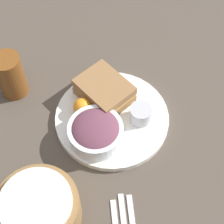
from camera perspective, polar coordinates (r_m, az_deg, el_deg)
The scene contains 8 objects.
ground_plane at distance 0.92m, azimuth 0.00°, elevation -1.26°, with size 4.00×4.00×0.00m, color #4C4238.
plate at distance 0.92m, azimuth 0.00°, elevation -0.98°, with size 0.28×0.28×0.02m, color white.
sandwich at distance 0.92m, azimuth -1.19°, elevation 3.26°, with size 0.15×0.13×0.05m.
salad_bowl at distance 0.86m, azimuth -2.51°, elevation -2.99°, with size 0.13×0.13×0.06m.
dressing_cup at distance 0.89m, azimuth 4.37°, elevation -0.30°, with size 0.05×0.05×0.04m, color #B7B7BC.
orange_wedge at distance 0.90m, azimuth -4.53°, elevation 0.76°, with size 0.05×0.05×0.05m, color orange.
drink_glass at distance 0.96m, azimuth -15.21°, elevation 5.41°, with size 0.07×0.07×0.12m, color brown.
bread_basket at distance 0.80m, azimuth -11.10°, elevation -14.32°, with size 0.17×0.17×0.09m.
Camera 1 is at (-0.44, 0.20, 0.78)m, focal length 60.00 mm.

